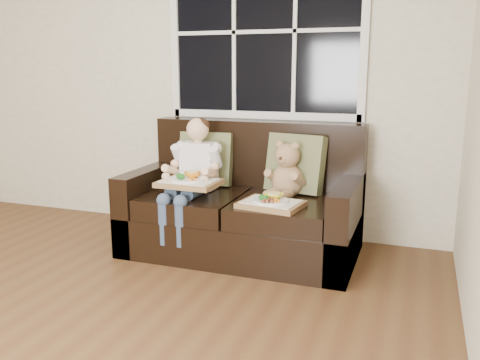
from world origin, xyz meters
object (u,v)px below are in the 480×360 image
at_px(child, 193,167).
at_px(tray_right, 271,203).
at_px(loveseat, 245,211).
at_px(tray_left, 189,181).
at_px(teddy_bear, 287,173).

xyz_separation_m(child, tray_right, (0.67, -0.20, -0.16)).
relative_size(loveseat, tray_right, 3.77).
bearing_deg(tray_left, child, 107.34).
bearing_deg(teddy_bear, loveseat, -161.35).
relative_size(teddy_bear, tray_right, 0.93).
distance_m(loveseat, teddy_bear, 0.44).
height_order(loveseat, child, child).
height_order(child, teddy_bear, child).
xyz_separation_m(teddy_bear, tray_right, (-0.02, -0.35, -0.14)).
xyz_separation_m(tray_left, tray_right, (0.62, -0.02, -0.10)).
bearing_deg(teddy_bear, tray_left, -139.18).
bearing_deg(tray_right, child, 171.81).
bearing_deg(loveseat, tray_left, -136.60).
bearing_deg(tray_left, teddy_bear, 28.85).
height_order(child, tray_right, child).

